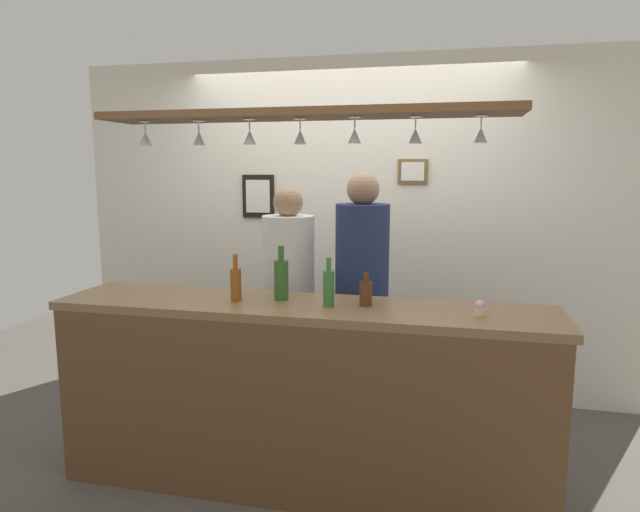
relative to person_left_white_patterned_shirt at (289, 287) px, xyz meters
The scene contains 20 objects.
ground_plane 1.06m from the person_left_white_patterned_shirt, 47.79° to the right, with size 8.00×8.00×0.00m, color #4C4742.
back_wall 0.91m from the person_left_white_patterned_shirt, 72.90° to the left, with size 4.40×0.06×2.60m, color silver.
bar_counter 0.87m from the person_left_white_patterned_shirt, 72.15° to the right, with size 2.70×0.55×1.04m.
overhead_glass_rack 1.23m from the person_left_white_patterned_shirt, 66.41° to the right, with size 2.20×0.36×0.04m, color brown.
hanging_wineglass_far_left 1.29m from the person_left_white_patterned_shirt, 136.04° to the right, with size 0.07×0.07×0.13m.
hanging_wineglass_left 1.15m from the person_left_white_patterned_shirt, 119.37° to the right, with size 0.07×0.07×0.13m.
hanging_wineglass_center_left 1.12m from the person_left_white_patterned_shirt, 92.42° to the right, with size 0.07×0.07×0.13m.
hanging_wineglass_center 1.13m from the person_left_white_patterned_shirt, 67.47° to the right, with size 0.07×0.07×0.13m.
hanging_wineglass_center_right 1.24m from the person_left_white_patterned_shirt, 48.70° to the right, with size 0.07×0.07×0.13m.
hanging_wineglass_right 1.38m from the person_left_white_patterned_shirt, 34.23° to the right, with size 0.07×0.07×0.13m.
hanging_wineglass_far_right 1.58m from the person_left_white_patterned_shirt, 25.40° to the right, with size 0.07×0.07×0.13m.
person_left_white_patterned_shirt is the anchor object (origin of this frame).
person_right_navy_shirt 0.49m from the person_left_white_patterned_shirt, ahead, with size 0.34×0.34×1.74m.
bottle_beer_amber_tall 0.67m from the person_left_white_patterned_shirt, 99.74° to the right, with size 0.06×0.06×0.26m.
bottle_beer_brown_stubby 0.85m from the person_left_white_patterned_shirt, 44.64° to the right, with size 0.07×0.07×0.18m.
bottle_champagne_green 0.60m from the person_left_white_patterned_shirt, 77.66° to the right, with size 0.08×0.08×0.30m.
bottle_beer_green_import 0.78m from the person_left_white_patterned_shirt, 57.67° to the right, with size 0.06×0.06×0.26m.
cupcake 1.35m from the person_left_white_patterned_shirt, 29.48° to the right, with size 0.06×0.06×0.08m.
picture_frame_upper_small 1.31m from the person_left_white_patterned_shirt, 46.55° to the left, with size 0.22×0.02×0.18m.
picture_frame_caricature 1.07m from the person_left_white_patterned_shirt, 121.54° to the left, with size 0.26×0.02×0.34m.
Camera 1 is at (0.76, -3.15, 1.76)m, focal length 31.12 mm.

